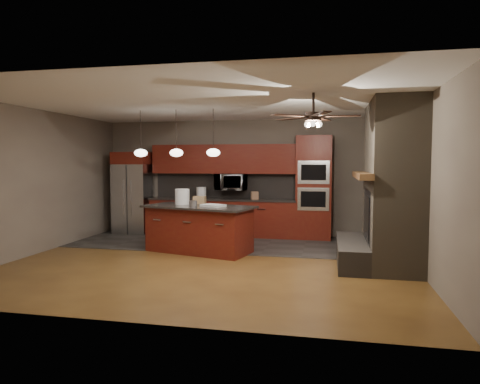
% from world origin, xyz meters
% --- Properties ---
extents(ground, '(7.00, 7.00, 0.00)m').
position_xyz_m(ground, '(0.00, 0.00, 0.00)').
color(ground, brown).
rests_on(ground, ground).
extents(ceiling, '(7.00, 6.00, 0.02)m').
position_xyz_m(ceiling, '(0.00, 0.00, 2.80)').
color(ceiling, white).
rests_on(ceiling, back_wall).
extents(back_wall, '(7.00, 0.02, 2.80)m').
position_xyz_m(back_wall, '(0.00, 3.00, 1.40)').
color(back_wall, slate).
rests_on(back_wall, ground).
extents(right_wall, '(0.02, 6.00, 2.80)m').
position_xyz_m(right_wall, '(3.50, 0.00, 1.40)').
color(right_wall, slate).
rests_on(right_wall, ground).
extents(left_wall, '(0.02, 6.00, 2.80)m').
position_xyz_m(left_wall, '(-3.50, 0.00, 1.40)').
color(left_wall, slate).
rests_on(left_wall, ground).
extents(slate_tile_patch, '(7.00, 2.40, 0.01)m').
position_xyz_m(slate_tile_patch, '(0.00, 1.80, 0.01)').
color(slate_tile_patch, '#34322F').
rests_on(slate_tile_patch, ground).
extents(fireplace_column, '(1.30, 2.10, 2.80)m').
position_xyz_m(fireplace_column, '(3.04, 0.40, 1.30)').
color(fireplace_column, brown).
rests_on(fireplace_column, ground).
extents(back_cabinetry, '(3.59, 0.64, 2.20)m').
position_xyz_m(back_cabinetry, '(-0.48, 2.74, 0.89)').
color(back_cabinetry, '#5E2011').
rests_on(back_cabinetry, ground).
extents(oven_tower, '(0.80, 0.63, 2.38)m').
position_xyz_m(oven_tower, '(1.70, 2.69, 1.19)').
color(oven_tower, '#5E2011').
rests_on(oven_tower, ground).
extents(microwave, '(0.73, 0.41, 0.50)m').
position_xyz_m(microwave, '(-0.27, 2.75, 1.30)').
color(microwave, silver).
rests_on(microwave, back_cabinetry).
extents(refrigerator, '(0.86, 0.75, 2.02)m').
position_xyz_m(refrigerator, '(-2.76, 2.62, 1.01)').
color(refrigerator, silver).
rests_on(refrigerator, ground).
extents(kitchen_island, '(2.34, 1.50, 0.92)m').
position_xyz_m(kitchen_island, '(-0.46, 0.75, 0.47)').
color(kitchen_island, '#5E2011').
rests_on(kitchen_island, ground).
extents(white_bucket, '(0.40, 0.40, 0.31)m').
position_xyz_m(white_bucket, '(-0.87, 0.94, 1.08)').
color(white_bucket, silver).
rests_on(white_bucket, kitchen_island).
extents(paint_can, '(0.21, 0.21, 0.11)m').
position_xyz_m(paint_can, '(-0.55, 0.65, 0.97)').
color(paint_can, '#A6A6AB').
rests_on(paint_can, kitchen_island).
extents(paint_tray, '(0.52, 0.46, 0.04)m').
position_xyz_m(paint_tray, '(-0.15, 0.65, 0.94)').
color(paint_tray, silver).
rests_on(paint_tray, kitchen_island).
extents(cardboard_box, '(0.25, 0.19, 0.15)m').
position_xyz_m(cardboard_box, '(-0.57, 1.16, 1.00)').
color(cardboard_box, '#93734C').
rests_on(cardboard_box, kitchen_island).
extents(counter_bucket, '(0.30, 0.30, 0.27)m').
position_xyz_m(counter_bucket, '(-1.01, 2.70, 1.04)').
color(counter_bucket, white).
rests_on(counter_bucket, back_cabinetry).
extents(counter_box, '(0.20, 0.18, 0.18)m').
position_xyz_m(counter_box, '(0.32, 2.65, 0.99)').
color(counter_box, '#986C4E').
rests_on(counter_box, back_cabinetry).
extents(pendant_left, '(0.26, 0.26, 0.92)m').
position_xyz_m(pendant_left, '(-1.65, 0.70, 1.96)').
color(pendant_left, black).
rests_on(pendant_left, ceiling).
extents(pendant_center, '(0.26, 0.26, 0.92)m').
position_xyz_m(pendant_center, '(-0.90, 0.70, 1.96)').
color(pendant_center, black).
rests_on(pendant_center, ceiling).
extents(pendant_right, '(0.26, 0.26, 0.92)m').
position_xyz_m(pendant_right, '(-0.15, 0.70, 1.96)').
color(pendant_right, black).
rests_on(pendant_right, ceiling).
extents(ceiling_fan, '(1.27, 1.33, 0.41)m').
position_xyz_m(ceiling_fan, '(1.80, -0.80, 2.46)').
color(ceiling_fan, black).
rests_on(ceiling_fan, ceiling).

